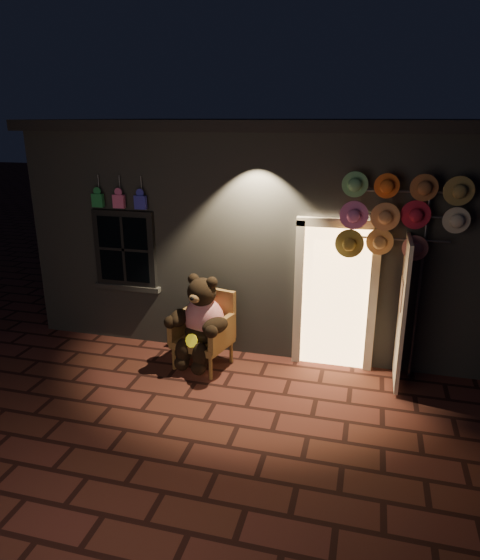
% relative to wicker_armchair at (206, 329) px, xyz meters
% --- Properties ---
extents(ground, '(60.00, 60.00, 0.00)m').
position_rel_wicker_armchair_xyz_m(ground, '(0.45, -1.01, -0.56)').
color(ground, '#542620').
rests_on(ground, ground).
extents(shop_building, '(7.30, 5.95, 3.51)m').
position_rel_wicker_armchair_xyz_m(shop_building, '(0.45, 2.98, 1.18)').
color(shop_building, slate).
rests_on(shop_building, ground).
extents(wicker_armchair, '(0.90, 0.84, 1.11)m').
position_rel_wicker_armchair_xyz_m(wicker_armchair, '(0.00, 0.00, 0.00)').
color(wicker_armchair, olive).
rests_on(wicker_armchair, ground).
extents(teddy_bear, '(0.94, 0.83, 1.34)m').
position_rel_wicker_armchair_xyz_m(teddy_bear, '(-0.02, -0.14, 0.17)').
color(teddy_bear, red).
rests_on(teddy_bear, ground).
extents(hat_rack, '(1.60, 0.22, 2.82)m').
position_rel_wicker_armchair_xyz_m(hat_rack, '(2.53, 0.27, 1.73)').
color(hat_rack, '#59595E').
rests_on(hat_rack, ground).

